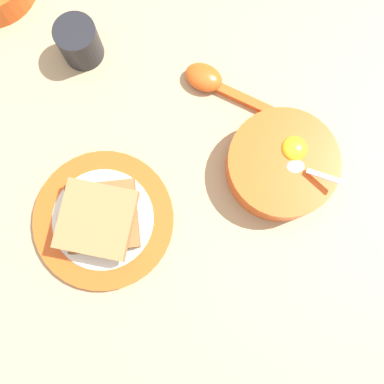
# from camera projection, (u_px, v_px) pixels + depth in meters

# --- Properties ---
(ground_plane) EXTENTS (3.00, 3.00, 0.00)m
(ground_plane) POSITION_uv_depth(u_px,v_px,m) (141.00, 110.00, 0.68)
(ground_plane) COLOR tan
(egg_bowl) EXTENTS (0.16, 0.16, 0.08)m
(egg_bowl) POSITION_uv_depth(u_px,v_px,m) (282.00, 165.00, 0.64)
(egg_bowl) COLOR #DB5119
(egg_bowl) RESTS_ON ground_plane
(toast_plate) EXTENTS (0.20, 0.20, 0.01)m
(toast_plate) POSITION_uv_depth(u_px,v_px,m) (104.00, 219.00, 0.65)
(toast_plate) COLOR #DB5119
(toast_plate) RESTS_ON ground_plane
(toast_sandwich) EXTENTS (0.12, 0.12, 0.04)m
(toast_sandwich) POSITION_uv_depth(u_px,v_px,m) (99.00, 218.00, 0.62)
(toast_sandwich) COLOR brown
(toast_sandwich) RESTS_ON toast_plate
(soup_spoon) EXTENTS (0.14, 0.10, 0.03)m
(soup_spoon) POSITION_uv_depth(u_px,v_px,m) (211.00, 81.00, 0.68)
(soup_spoon) COLOR #DB5119
(soup_spoon) RESTS_ON ground_plane
(drinking_cup) EXTENTS (0.06, 0.06, 0.07)m
(drinking_cup) POSITION_uv_depth(u_px,v_px,m) (79.00, 42.00, 0.67)
(drinking_cup) COLOR black
(drinking_cup) RESTS_ON ground_plane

